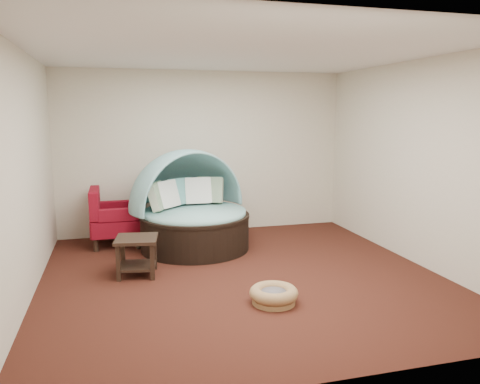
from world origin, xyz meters
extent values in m
plane|color=#421B13|center=(0.00, 0.00, 0.00)|extent=(5.00, 5.00, 0.00)
plane|color=beige|center=(0.00, 2.50, 1.40)|extent=(5.00, 0.00, 5.00)
plane|color=beige|center=(0.00, -2.50, 1.40)|extent=(5.00, 0.00, 5.00)
plane|color=beige|center=(-2.50, 0.00, 1.40)|extent=(0.00, 5.00, 5.00)
plane|color=beige|center=(2.50, 0.00, 1.40)|extent=(0.00, 5.00, 5.00)
plane|color=white|center=(0.00, 0.00, 2.80)|extent=(5.00, 5.00, 0.00)
cylinder|color=black|center=(-0.37, 1.40, 0.25)|extent=(2.16, 2.16, 0.51)
cylinder|color=black|center=(-0.37, 1.40, 0.52)|extent=(2.19, 2.19, 0.05)
cylinder|color=#89BEBD|center=(-0.37, 1.40, 0.56)|extent=(2.04, 2.04, 0.11)
cube|color=#356847|center=(-0.92, 1.49, 0.84)|extent=(0.39, 0.48, 0.44)
cube|color=white|center=(-0.76, 1.62, 0.84)|extent=(0.47, 0.47, 0.44)
cube|color=#68B4B6|center=(-0.54, 1.83, 0.84)|extent=(0.48, 0.38, 0.44)
cube|color=white|center=(-0.24, 1.83, 0.84)|extent=(0.42, 0.24, 0.44)
cube|color=#356847|center=(-0.04, 1.85, 0.84)|extent=(0.48, 0.38, 0.44)
cylinder|color=olive|center=(0.11, -0.93, 0.03)|extent=(0.62, 0.62, 0.06)
torus|color=olive|center=(0.11, -0.93, 0.12)|extent=(0.70, 0.70, 0.14)
cylinder|color=slate|center=(0.11, -0.93, 0.10)|extent=(0.42, 0.42, 0.08)
cylinder|color=black|center=(-1.85, 1.65, 0.09)|extent=(0.07, 0.07, 0.19)
cylinder|color=black|center=(-1.85, 2.28, 0.09)|extent=(0.07, 0.07, 0.19)
cylinder|color=black|center=(-1.22, 1.65, 0.09)|extent=(0.07, 0.07, 0.19)
cylinder|color=black|center=(-1.22, 2.28, 0.09)|extent=(0.07, 0.07, 0.19)
cube|color=maroon|center=(-1.54, 1.96, 0.32)|extent=(0.79, 0.79, 0.27)
cube|color=maroon|center=(-1.85, 1.96, 0.69)|extent=(0.15, 0.79, 0.46)
cube|color=maroon|center=(-1.49, 1.63, 0.56)|extent=(0.63, 0.13, 0.19)
cube|color=maroon|center=(-1.48, 2.30, 0.56)|extent=(0.63, 0.13, 0.19)
cube|color=black|center=(-1.30, 0.41, 0.48)|extent=(0.60, 0.60, 0.04)
cube|color=black|center=(-1.30, 0.41, 0.13)|extent=(0.53, 0.53, 0.03)
cube|color=black|center=(-1.54, 0.24, 0.23)|extent=(0.06, 0.06, 0.46)
cube|color=black|center=(-1.47, 0.65, 0.23)|extent=(0.06, 0.06, 0.46)
cube|color=black|center=(-1.12, 0.17, 0.23)|extent=(0.06, 0.06, 0.46)
cube|color=black|center=(-1.06, 0.58, 0.23)|extent=(0.06, 0.06, 0.46)
camera|label=1|loc=(-1.54, -5.56, 2.07)|focal=35.00mm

